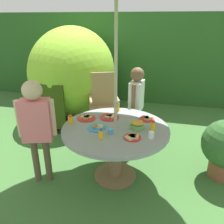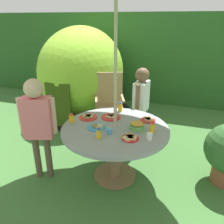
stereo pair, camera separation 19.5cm
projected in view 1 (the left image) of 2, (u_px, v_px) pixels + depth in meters
name	position (u px, v px, depth m)	size (l,w,h in m)	color
ground_plane	(115.00, 176.00, 2.90)	(10.00, 10.00, 0.02)	#3D6B33
hedge_backdrop	(145.00, 58.00, 5.36)	(9.00, 0.70, 1.99)	#285623
garden_table	(115.00, 138.00, 2.69)	(1.25, 1.25, 0.69)	brown
wooden_chair	(103.00, 101.00, 3.87)	(0.60, 0.58, 1.02)	tan
dome_tent	(73.00, 72.00, 4.52)	(2.04, 2.04, 1.74)	#8CC633
child_in_white_shirt	(136.00, 96.00, 3.43)	(0.21, 0.41, 1.21)	brown
child_in_pink_shirt	(36.00, 120.00, 2.52)	(0.41, 0.27, 1.27)	brown
snack_bowl	(137.00, 125.00, 2.60)	(0.17, 0.17, 0.09)	#66B259
plate_mid_right	(97.00, 128.00, 2.60)	(0.21, 0.21, 0.03)	#338CD8
plate_mid_left	(147.00, 118.00, 2.83)	(0.19, 0.19, 0.03)	red
plate_near_left	(110.00, 117.00, 2.88)	(0.24, 0.24, 0.03)	red
plate_back_edge	(132.00, 137.00, 2.39)	(0.19, 0.19, 0.03)	red
plate_near_right	(86.00, 118.00, 2.85)	(0.23, 0.23, 0.03)	red
juice_bottle_far_left	(101.00, 134.00, 2.37)	(0.05, 0.05, 0.11)	yellow
juice_bottle_far_right	(70.00, 120.00, 2.71)	(0.06, 0.06, 0.11)	yellow
juice_bottle_center_front	(153.00, 126.00, 2.53)	(0.05, 0.05, 0.12)	yellow
juice_bottle_center_back	(117.00, 107.00, 3.08)	(0.06, 0.06, 0.13)	yellow
cup_near	(151.00, 135.00, 2.38)	(0.06, 0.06, 0.07)	white
cup_far	(111.00, 131.00, 2.48)	(0.06, 0.06, 0.06)	#4C99D8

